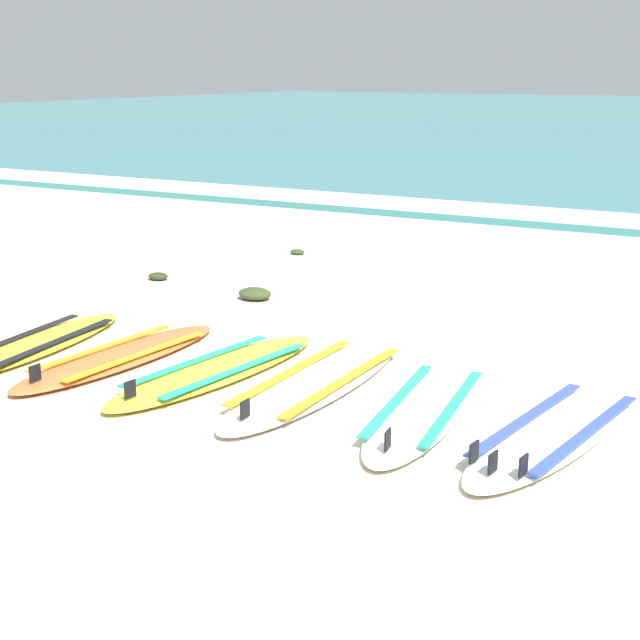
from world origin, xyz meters
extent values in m
plane|color=beige|center=(0.00, 0.00, 0.00)|extent=(80.00, 80.00, 0.00)
cube|color=white|center=(0.00, 7.90, 0.06)|extent=(80.00, 1.26, 0.11)
ellipsoid|color=yellow|center=(-2.35, 0.15, 0.04)|extent=(0.66, 1.94, 0.07)
cube|color=black|center=(-2.52, 0.14, 0.08)|extent=(0.19, 1.34, 0.01)
cube|color=black|center=(-2.18, 0.17, 0.08)|extent=(0.19, 1.34, 0.01)
ellipsoid|color=orange|center=(-1.59, 0.21, 0.04)|extent=(0.65, 1.98, 0.07)
cube|color=gold|center=(-1.76, 0.22, 0.08)|extent=(0.18, 1.36, 0.01)
cube|color=gold|center=(-1.41, 0.19, 0.08)|extent=(0.18, 1.36, 0.01)
cube|color=black|center=(-1.65, -0.55, 0.12)|extent=(0.02, 0.09, 0.11)
ellipsoid|color=yellow|center=(-0.79, 0.29, 0.04)|extent=(0.78, 2.08, 0.07)
cube|color=teal|center=(-0.97, 0.32, 0.08)|extent=(0.26, 1.41, 0.01)
cube|color=teal|center=(-0.61, 0.27, 0.08)|extent=(0.26, 1.41, 0.01)
cube|color=black|center=(-0.90, -0.49, 0.12)|extent=(0.02, 0.09, 0.11)
ellipsoid|color=white|center=(-0.06, 0.43, 0.04)|extent=(0.58, 2.22, 0.07)
cube|color=gold|center=(-0.26, 0.43, 0.08)|extent=(0.10, 1.55, 0.01)
cube|color=gold|center=(0.13, 0.43, 0.08)|extent=(0.10, 1.55, 0.01)
cube|color=black|center=(-0.08, -0.44, 0.12)|extent=(0.01, 0.09, 0.11)
ellipsoid|color=silver|center=(0.76, 0.30, 0.04)|extent=(0.71, 1.98, 0.07)
cube|color=teal|center=(0.59, 0.28, 0.08)|extent=(0.23, 1.36, 0.01)
cube|color=teal|center=(0.93, 0.32, 0.08)|extent=(0.23, 1.36, 0.01)
cube|color=black|center=(0.85, -0.45, 0.12)|extent=(0.02, 0.09, 0.11)
ellipsoid|color=silver|center=(1.57, 0.32, 0.04)|extent=(0.82, 2.09, 0.07)
cube|color=#334CB2|center=(1.39, 0.35, 0.08)|extent=(0.29, 1.42, 0.01)
cube|color=#334CB2|center=(1.75, 0.30, 0.08)|extent=(0.29, 1.42, 0.01)
cube|color=black|center=(1.45, -0.46, 0.12)|extent=(0.03, 0.09, 0.11)
cube|color=black|center=(1.32, -0.38, 0.12)|extent=(0.03, 0.09, 0.11)
cube|color=black|center=(1.59, -0.42, 0.12)|extent=(0.03, 0.09, 0.11)
ellipsoid|color=#2D381E|center=(-3.02, 2.45, 0.04)|extent=(0.21, 0.17, 0.07)
ellipsoid|color=#384723|center=(-1.72, 2.23, 0.06)|extent=(0.32, 0.25, 0.11)
ellipsoid|color=#384723|center=(-2.43, 4.25, 0.03)|extent=(0.17, 0.14, 0.06)
camera|label=1|loc=(2.72, -4.62, 2.06)|focal=51.05mm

